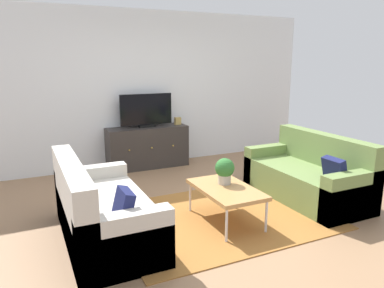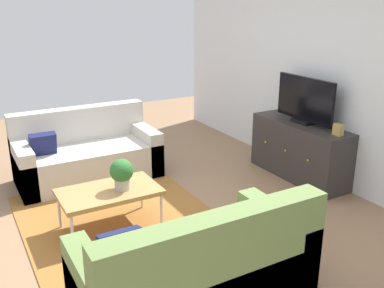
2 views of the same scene
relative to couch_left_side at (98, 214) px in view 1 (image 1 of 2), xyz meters
name	(u,v)px [view 1 (image 1 of 2)]	position (x,y,z in m)	size (l,w,h in m)	color
ground_plane	(214,212)	(1.44, 0.10, -0.29)	(10.00, 10.00, 0.00)	#997251
wall_back	(146,89)	(1.44, 2.65, 1.06)	(6.40, 0.12, 2.70)	white
area_rug	(220,217)	(1.44, -0.05, -0.28)	(2.50, 1.90, 0.01)	#9E662D
couch_left_side	(98,214)	(0.00, 0.00, 0.00)	(0.85, 1.73, 0.87)	beige
couch_right_side	(310,177)	(2.87, 0.00, 0.00)	(0.85, 1.73, 0.87)	olive
coffee_table	(226,190)	(1.43, -0.18, 0.10)	(0.58, 0.96, 0.42)	#B7844C
potted_plant	(225,170)	(1.48, -0.06, 0.30)	(0.23, 0.23, 0.31)	#B7B2A8
tv_console	(148,147)	(1.34, 2.37, 0.07)	(1.40, 0.47, 0.72)	#332D2B
flat_screen_tv	(146,111)	(1.34, 2.39, 0.71)	(0.92, 0.16, 0.57)	black
mantel_clock	(178,121)	(1.92, 2.37, 0.49)	(0.11, 0.07, 0.13)	tan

